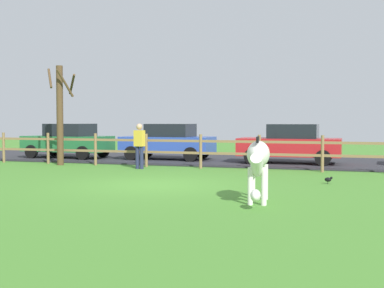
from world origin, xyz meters
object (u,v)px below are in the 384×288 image
object	(u,v)px
crow_on_grass	(328,179)
parked_car_blue	(168,141)
parked_car_green	(68,140)
bare_tree	(60,112)
visitor_near_fence	(139,144)
parked_car_red	(290,143)
zebra	(258,159)

from	to	relation	value
crow_on_grass	parked_car_blue	size ratio (longest dim) A/B	0.05
parked_car_blue	parked_car_green	bearing A→B (deg)	-173.72
bare_tree	parked_car_blue	distance (m)	4.89
bare_tree	parked_car_green	distance (m)	3.55
visitor_near_fence	crow_on_grass	bearing A→B (deg)	-19.55
parked_car_red	parked_car_blue	bearing A→B (deg)	175.76
visitor_near_fence	parked_car_green	bearing A→B (deg)	145.99
bare_tree	crow_on_grass	xyz separation A→B (m)	(10.34, -2.87, -1.95)
crow_on_grass	parked_car_red	xyz separation A→B (m)	(-1.80, 5.95, 0.72)
bare_tree	parked_car_blue	world-z (taller)	bare_tree
bare_tree	visitor_near_fence	xyz separation A→B (m)	(3.59, -0.47, -1.17)
visitor_near_fence	zebra	bearing A→B (deg)	-48.30
zebra	parked_car_blue	size ratio (longest dim) A/B	0.48
zebra	parked_car_red	bearing A→B (deg)	93.24
parked_car_blue	parked_car_red	distance (m)	5.36
bare_tree	parked_car_red	world-z (taller)	bare_tree
zebra	crow_on_grass	size ratio (longest dim) A/B	8.98
visitor_near_fence	bare_tree	bearing A→B (deg)	172.56
parked_car_blue	visitor_near_fence	world-z (taller)	visitor_near_fence
bare_tree	parked_car_blue	size ratio (longest dim) A/B	0.97
crow_on_grass	visitor_near_fence	bearing A→B (deg)	160.45
bare_tree	visitor_near_fence	bearing A→B (deg)	-7.44
crow_on_grass	parked_car_green	bearing A→B (deg)	153.78
parked_car_green	zebra	bearing A→B (deg)	-42.21
parked_car_green	visitor_near_fence	bearing A→B (deg)	-34.01
parked_car_green	parked_car_red	bearing A→B (deg)	0.69
parked_car_green	bare_tree	bearing A→B (deg)	-63.10
bare_tree	parked_car_red	xyz separation A→B (m)	(8.54, 3.09, -1.23)
parked_car_green	parked_car_red	world-z (taller)	same
parked_car_green	parked_car_red	xyz separation A→B (m)	(10.05, 0.12, 0.00)
parked_car_blue	zebra	bearing A→B (deg)	-59.80
bare_tree	parked_car_red	size ratio (longest dim) A/B	0.97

